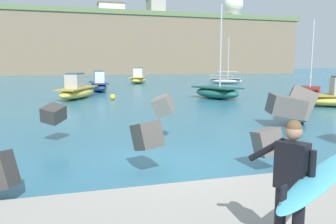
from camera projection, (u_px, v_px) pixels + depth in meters
ground_plane at (169, 167)px, 8.84m from camera, size 400.00×400.00×0.00m
breakwater_jetty at (185, 117)px, 11.29m from camera, size 32.71×7.57×1.92m
surfer_with_board at (301, 179)px, 4.14m from camera, size 2.01×1.50×1.78m
boat_near_left at (217, 92)px, 26.49m from camera, size 3.45×4.79×7.20m
boat_near_centre at (98, 85)px, 33.93m from camera, size 1.77×5.97×2.10m
boat_near_right at (310, 91)px, 28.91m from camera, size 4.76×5.05×6.47m
boat_mid_left at (225, 80)px, 46.68m from camera, size 4.86×4.02×6.42m
boat_mid_right at (77, 90)px, 26.64m from camera, size 3.85×6.26×2.04m
boat_far_left at (138, 78)px, 48.25m from camera, size 3.67×5.18×2.25m
mooring_buoy_inner at (113, 97)px, 25.57m from camera, size 0.44×0.44×0.44m
headland_bluff at (131, 46)px, 103.85m from camera, size 98.38×31.40×16.92m
radar_dome at (233, 7)px, 109.80m from camera, size 6.39×6.39×8.46m
station_building_west at (111, 11)px, 102.63m from camera, size 8.10×6.86×4.29m
station_building_central at (156, 7)px, 96.30m from camera, size 4.39×6.97×4.41m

